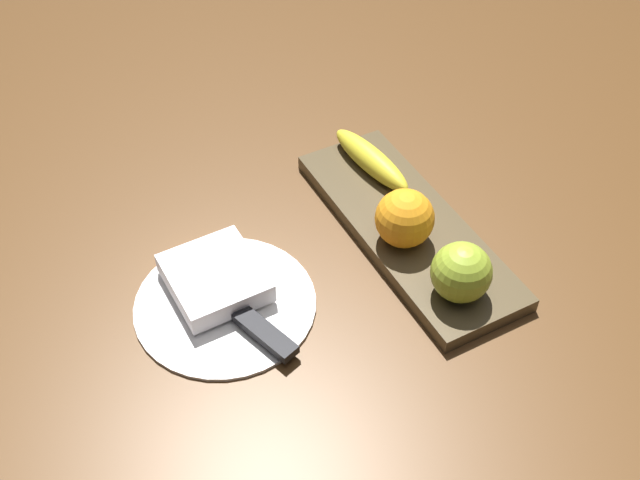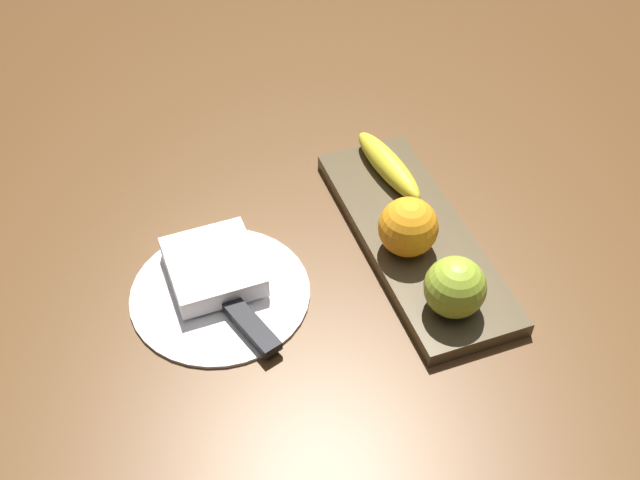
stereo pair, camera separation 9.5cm
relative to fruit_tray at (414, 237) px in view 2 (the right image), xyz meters
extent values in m
plane|color=#523317|center=(-0.05, 0.02, -0.01)|extent=(2.40, 2.40, 0.00)
cube|color=#4C3E27|center=(0.00, 0.00, 0.00)|extent=(0.37, 0.13, 0.02)
sphere|color=#93AE2E|center=(-0.13, 0.01, 0.05)|extent=(0.07, 0.07, 0.07)
ellipsoid|color=yellow|center=(0.11, -0.01, 0.03)|extent=(0.16, 0.05, 0.03)
sphere|color=orange|center=(-0.02, 0.02, 0.05)|extent=(0.08, 0.08, 0.08)
cylinder|color=white|center=(0.00, 0.26, -0.01)|extent=(0.22, 0.22, 0.01)
cube|color=white|center=(0.03, 0.26, 0.01)|extent=(0.12, 0.11, 0.03)
cube|color=silver|center=(-0.02, 0.26, 0.00)|extent=(0.15, 0.07, 0.00)
cube|color=black|center=(-0.07, 0.24, 0.00)|extent=(0.09, 0.05, 0.01)
camera|label=1|loc=(-0.58, 0.44, 0.72)|focal=43.52mm
camera|label=2|loc=(-0.62, 0.36, 0.72)|focal=43.52mm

